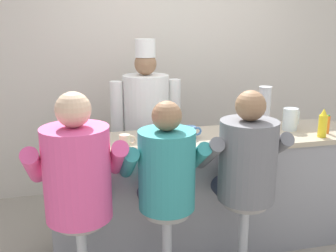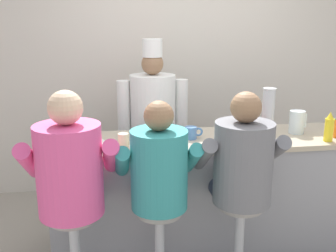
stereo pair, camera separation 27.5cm
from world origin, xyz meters
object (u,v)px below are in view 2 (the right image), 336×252
object	(u,v)px
diner_seated_teal	(159,174)
diner_seated_grey	(241,167)
cook_in_whites_near	(153,121)
coffee_mug_blue	(192,133)
coffee_mug_tan	(124,140)
hot_sauce_bottle_orange	(336,128)
water_pitcher_clear	(297,122)
breakfast_plate	(87,143)
diner_seated_pink	(70,174)
mustard_bottle_yellow	(329,128)
cereal_bowl	(171,139)
cup_stack_steel	(268,113)
ketchup_bottle_red	(249,126)

from	to	relation	value
diner_seated_teal	diner_seated_grey	bearing A→B (deg)	0.23
cook_in_whites_near	diner_seated_teal	bearing A→B (deg)	-94.54
coffee_mug_blue	coffee_mug_tan	bearing A→B (deg)	-168.20
hot_sauce_bottle_orange	water_pitcher_clear	distance (m)	0.30
diner_seated_teal	breakfast_plate	bearing A→B (deg)	135.39
diner_seated_pink	diner_seated_grey	distance (m)	1.14
mustard_bottle_yellow	breakfast_plate	size ratio (longest dim) A/B	0.85
hot_sauce_bottle_orange	cereal_bowl	distance (m)	1.33
cereal_bowl	breakfast_plate	bearing A→B (deg)	178.81
breakfast_plate	diner_seated_grey	xyz separation A→B (m)	(1.06, -0.48, -0.07)
breakfast_plate	diner_seated_pink	world-z (taller)	diner_seated_pink
diner_seated_pink	diner_seated_teal	xyz separation A→B (m)	(0.57, -0.00, -0.04)
water_pitcher_clear	cup_stack_steel	size ratio (longest dim) A/B	0.48
hot_sauce_bottle_orange	cup_stack_steel	world-z (taller)	cup_stack_steel
coffee_mug_blue	ketchup_bottle_red	bearing A→B (deg)	-13.51
cereal_bowl	coffee_mug_blue	distance (m)	0.18
mustard_bottle_yellow	diner_seated_teal	xyz separation A→B (m)	(-1.37, -0.30, -0.19)
coffee_mug_blue	diner_seated_teal	distance (m)	0.63
cook_in_whites_near	diner_seated_grey	bearing A→B (deg)	-68.01
cereal_bowl	coffee_mug_tan	size ratio (longest dim) A/B	1.24
diner_seated_teal	mustard_bottle_yellow	bearing A→B (deg)	12.22
breakfast_plate	coffee_mug_tan	bearing A→B (deg)	-16.09
diner_seated_teal	hot_sauce_bottle_orange	bearing A→B (deg)	14.31
coffee_mug_blue	diner_seated_teal	xyz separation A→B (m)	(-0.33, -0.52, -0.13)
ketchup_bottle_red	diner_seated_pink	xyz separation A→B (m)	(-1.34, -0.41, -0.16)
diner_seated_teal	diner_seated_grey	distance (m)	0.57
cereal_bowl	water_pitcher_clear	bearing A→B (deg)	4.20
cereal_bowl	cook_in_whites_near	size ratio (longest dim) A/B	0.09
coffee_mug_blue	diner_seated_grey	distance (m)	0.58
hot_sauce_bottle_orange	diner_seated_teal	world-z (taller)	diner_seated_teal
water_pitcher_clear	breakfast_plate	distance (m)	1.73
cereal_bowl	cup_stack_steel	size ratio (longest dim) A/B	0.40
breakfast_plate	ketchup_bottle_red	bearing A→B (deg)	-3.32
hot_sauce_bottle_orange	water_pitcher_clear	size ratio (longest dim) A/B	0.83
hot_sauce_bottle_orange	diner_seated_grey	xyz separation A→B (m)	(-0.91, -0.38, -0.14)
water_pitcher_clear	cereal_bowl	world-z (taller)	water_pitcher_clear
cup_stack_steel	coffee_mug_blue	bearing A→B (deg)	176.57
water_pitcher_clear	coffee_mug_tan	xyz separation A→B (m)	(-1.44, -0.15, -0.05)
water_pitcher_clear	cook_in_whites_near	xyz separation A→B (m)	(-1.14, 0.63, -0.11)
hot_sauce_bottle_orange	diner_seated_pink	bearing A→B (deg)	-169.70
coffee_mug_blue	cup_stack_steel	bearing A→B (deg)	-3.43
coffee_mug_tan	diner_seated_pink	distance (m)	0.55
mustard_bottle_yellow	diner_seated_pink	distance (m)	1.97
water_pitcher_clear	diner_seated_grey	world-z (taller)	diner_seated_grey
coffee_mug_tan	diner_seated_pink	xyz separation A→B (m)	(-0.36, -0.40, -0.09)
diner_seated_teal	cook_in_whites_near	size ratio (longest dim) A/B	0.81
coffee_mug_tan	diner_seated_grey	distance (m)	0.89
diner_seated_pink	cook_in_whites_near	xyz separation A→B (m)	(0.67, 1.18, 0.03)
breakfast_plate	diner_seated_teal	world-z (taller)	diner_seated_teal
ketchup_bottle_red	mustard_bottle_yellow	distance (m)	0.62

